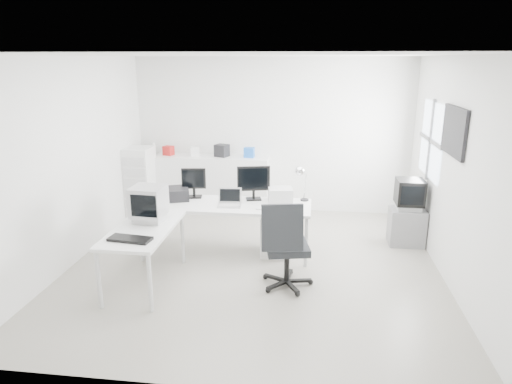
# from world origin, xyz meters

# --- Properties ---
(floor) EXTENTS (5.00, 5.00, 0.01)m
(floor) POSITION_xyz_m (0.00, 0.00, 0.00)
(floor) COLOR #B9B3A6
(floor) RESTS_ON ground
(ceiling) EXTENTS (5.00, 5.00, 0.01)m
(ceiling) POSITION_xyz_m (0.00, 0.00, 2.80)
(ceiling) COLOR white
(ceiling) RESTS_ON back_wall
(back_wall) EXTENTS (5.00, 0.02, 2.80)m
(back_wall) POSITION_xyz_m (0.00, 2.50, 1.40)
(back_wall) COLOR silver
(back_wall) RESTS_ON floor
(left_wall) EXTENTS (0.02, 5.00, 2.80)m
(left_wall) POSITION_xyz_m (-2.50, 0.00, 1.40)
(left_wall) COLOR silver
(left_wall) RESTS_ON floor
(right_wall) EXTENTS (0.02, 5.00, 2.80)m
(right_wall) POSITION_xyz_m (2.50, 0.00, 1.40)
(right_wall) COLOR silver
(right_wall) RESTS_ON floor
(window) EXTENTS (0.02, 1.20, 1.10)m
(window) POSITION_xyz_m (2.48, 1.20, 1.60)
(window) COLOR white
(window) RESTS_ON right_wall
(wall_picture) EXTENTS (0.04, 0.90, 0.60)m
(wall_picture) POSITION_xyz_m (2.47, 0.10, 1.90)
(wall_picture) COLOR black
(wall_picture) RESTS_ON right_wall
(main_desk) EXTENTS (2.40, 0.80, 0.75)m
(main_desk) POSITION_xyz_m (-0.44, 0.40, 0.38)
(main_desk) COLOR silver
(main_desk) RESTS_ON floor
(side_desk) EXTENTS (0.70, 1.40, 0.75)m
(side_desk) POSITION_xyz_m (-1.29, -0.70, 0.38)
(side_desk) COLOR silver
(side_desk) RESTS_ON floor
(drawer_pedestal) EXTENTS (0.40, 0.50, 0.60)m
(drawer_pedestal) POSITION_xyz_m (0.26, 0.45, 0.30)
(drawer_pedestal) COLOR silver
(drawer_pedestal) RESTS_ON floor
(inkjet_printer) EXTENTS (0.58, 0.52, 0.17)m
(inkjet_printer) POSITION_xyz_m (-1.29, 0.50, 0.84)
(inkjet_printer) COLOR black
(inkjet_printer) RESTS_ON main_desk
(lcd_monitor_small) EXTENTS (0.39, 0.26, 0.45)m
(lcd_monitor_small) POSITION_xyz_m (-0.99, 0.65, 0.98)
(lcd_monitor_small) COLOR black
(lcd_monitor_small) RESTS_ON main_desk
(lcd_monitor_large) EXTENTS (0.51, 0.30, 0.50)m
(lcd_monitor_large) POSITION_xyz_m (-0.09, 0.65, 1.00)
(lcd_monitor_large) COLOR black
(lcd_monitor_large) RESTS_ON main_desk
(laptop) EXTENTS (0.32, 0.33, 0.20)m
(laptop) POSITION_xyz_m (-0.39, 0.30, 0.85)
(laptop) COLOR #B7B7BA
(laptop) RESTS_ON main_desk
(white_keyboard) EXTENTS (0.44, 0.16, 0.02)m
(white_keyboard) POSITION_xyz_m (0.21, 0.25, 0.76)
(white_keyboard) COLOR silver
(white_keyboard) RESTS_ON main_desk
(white_mouse) EXTENTS (0.06, 0.06, 0.06)m
(white_mouse) POSITION_xyz_m (0.51, 0.30, 0.78)
(white_mouse) COLOR silver
(white_mouse) RESTS_ON main_desk
(laser_printer) EXTENTS (0.39, 0.35, 0.20)m
(laser_printer) POSITION_xyz_m (0.31, 0.62, 0.85)
(laser_printer) COLOR #BEBEBE
(laser_printer) RESTS_ON main_desk
(desk_lamp) EXTENTS (0.18, 0.18, 0.45)m
(desk_lamp) POSITION_xyz_m (0.66, 0.70, 0.98)
(desk_lamp) COLOR silver
(desk_lamp) RESTS_ON main_desk
(crt_monitor) EXTENTS (0.41, 0.41, 0.45)m
(crt_monitor) POSITION_xyz_m (-1.29, -0.45, 0.97)
(crt_monitor) COLOR #B7B7BA
(crt_monitor) RESTS_ON side_desk
(black_keyboard) EXTENTS (0.52, 0.26, 0.03)m
(black_keyboard) POSITION_xyz_m (-1.29, -1.10, 0.77)
(black_keyboard) COLOR black
(black_keyboard) RESTS_ON side_desk
(office_chair) EXTENTS (0.78, 0.78, 1.15)m
(office_chair) POSITION_xyz_m (0.48, -0.53, 0.58)
(office_chair) COLOR #232528
(office_chair) RESTS_ON floor
(tv_cabinet) EXTENTS (0.52, 0.42, 0.57)m
(tv_cabinet) POSITION_xyz_m (2.22, 1.05, 0.28)
(tv_cabinet) COLOR slate
(tv_cabinet) RESTS_ON floor
(crt_tv) EXTENTS (0.50, 0.48, 0.45)m
(crt_tv) POSITION_xyz_m (2.22, 1.05, 0.79)
(crt_tv) COLOR black
(crt_tv) RESTS_ON tv_cabinet
(sideboard) EXTENTS (2.10, 0.53, 1.05)m
(sideboard) POSITION_xyz_m (-1.08, 2.24, 0.53)
(sideboard) COLOR silver
(sideboard) RESTS_ON floor
(clutter_box_a) EXTENTS (0.21, 0.20, 0.17)m
(clutter_box_a) POSITION_xyz_m (-1.88, 2.24, 1.13)
(clutter_box_a) COLOR #B21B19
(clutter_box_a) RESTS_ON sideboard
(clutter_box_b) EXTENTS (0.19, 0.17, 0.16)m
(clutter_box_b) POSITION_xyz_m (-1.38, 2.24, 1.13)
(clutter_box_b) COLOR silver
(clutter_box_b) RESTS_ON sideboard
(clutter_box_c) EXTENTS (0.28, 0.27, 0.22)m
(clutter_box_c) POSITION_xyz_m (-0.88, 2.24, 1.16)
(clutter_box_c) COLOR black
(clutter_box_c) RESTS_ON sideboard
(clutter_box_d) EXTENTS (0.18, 0.16, 0.18)m
(clutter_box_d) POSITION_xyz_m (-0.38, 2.24, 1.14)
(clutter_box_d) COLOR blue
(clutter_box_d) RESTS_ON sideboard
(clutter_bottle) EXTENTS (0.07, 0.07, 0.22)m
(clutter_bottle) POSITION_xyz_m (-2.18, 2.28, 1.16)
(clutter_bottle) COLOR silver
(clutter_bottle) RESTS_ON sideboard
(filing_cabinet) EXTENTS (0.44, 0.53, 1.26)m
(filing_cabinet) POSITION_xyz_m (-2.28, 1.79, 0.63)
(filing_cabinet) COLOR silver
(filing_cabinet) RESTS_ON floor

